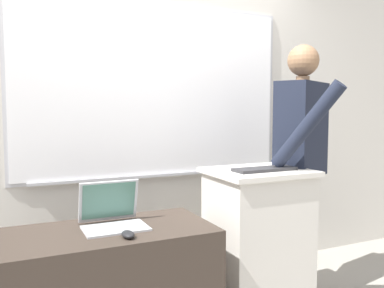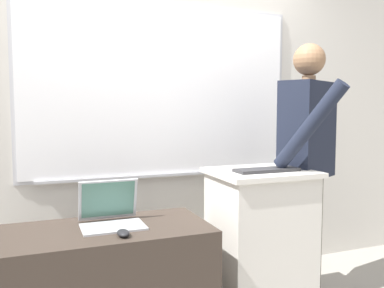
# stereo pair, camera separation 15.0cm
# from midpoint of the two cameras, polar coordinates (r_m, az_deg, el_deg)

# --- Properties ---
(back_wall) EXTENTS (6.40, 0.17, 2.71)m
(back_wall) POSITION_cam_midpoint_polar(r_m,az_deg,el_deg) (3.12, -3.35, 5.44)
(back_wall) COLOR beige
(back_wall) RESTS_ON ground_plane
(lectern_podium) EXTENTS (0.61, 0.52, 0.95)m
(lectern_podium) POSITION_cam_midpoint_polar(r_m,az_deg,el_deg) (2.70, 11.13, -13.63)
(lectern_podium) COLOR beige
(lectern_podium) RESTS_ON ground_plane
(person_presenter) EXTENTS (0.64, 0.74, 1.77)m
(person_presenter) POSITION_cam_midpoint_polar(r_m,az_deg,el_deg) (2.88, 17.38, -1.18)
(person_presenter) COLOR brown
(person_presenter) RESTS_ON ground_plane
(laptop) EXTENTS (0.33, 0.29, 0.24)m
(laptop) POSITION_cam_midpoint_polar(r_m,az_deg,el_deg) (2.26, -9.53, -9.19)
(laptop) COLOR #B7BABF
(laptop) RESTS_ON side_desk
(wireless_keyboard) EXTENTS (0.40, 0.14, 0.02)m
(wireless_keyboard) POSITION_cam_midpoint_polar(r_m,az_deg,el_deg) (2.53, 12.12, -3.59)
(wireless_keyboard) COLOR #2D2D30
(wireless_keyboard) RESTS_ON lectern_podium
(computer_mouse_by_laptop) EXTENTS (0.06, 0.10, 0.03)m
(computer_mouse_by_laptop) POSITION_cam_midpoint_polar(r_m,az_deg,el_deg) (2.05, -7.52, -12.31)
(computer_mouse_by_laptop) COLOR black
(computer_mouse_by_laptop) RESTS_ON side_desk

